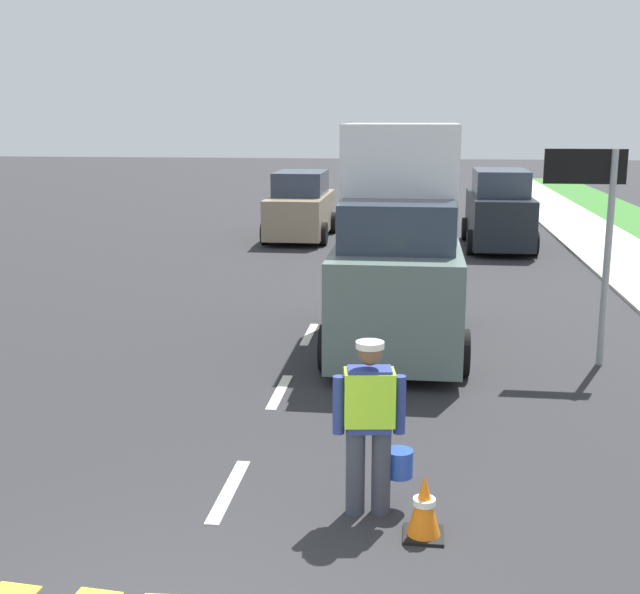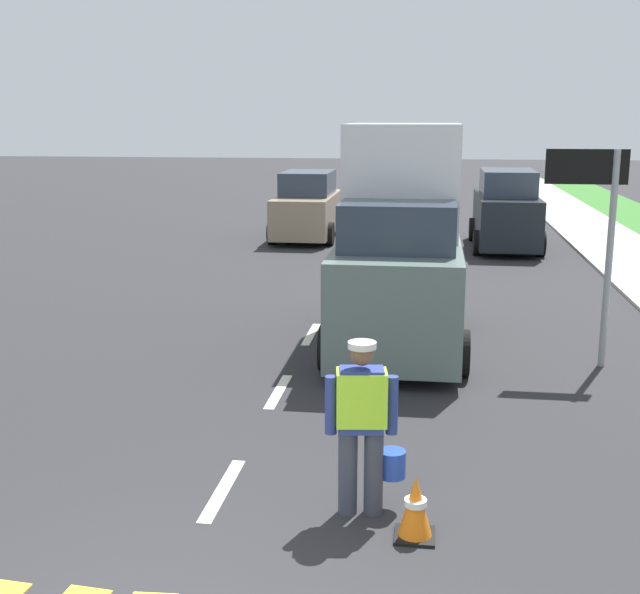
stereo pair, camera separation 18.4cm
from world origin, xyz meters
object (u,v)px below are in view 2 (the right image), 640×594
(delivery_truck, at_px, (400,246))
(car_parked_far, at_px, (506,212))
(road_worker, at_px, (364,419))
(lane_direction_sign, at_px, (596,205))
(traffic_cone_near, at_px, (415,507))
(car_oncoming_second, at_px, (308,208))

(delivery_truck, bearing_deg, car_parked_far, 76.15)
(road_worker, height_order, delivery_truck, delivery_truck)
(lane_direction_sign, distance_m, car_parked_far, 11.31)
(road_worker, bearing_deg, delivery_truck, 89.28)
(delivery_truck, bearing_deg, road_worker, -90.72)
(lane_direction_sign, bearing_deg, delivery_truck, 163.28)
(road_worker, relative_size, traffic_cone_near, 2.86)
(road_worker, distance_m, delivery_truck, 6.00)
(delivery_truck, relative_size, car_oncoming_second, 1.10)
(lane_direction_sign, relative_size, traffic_cone_near, 5.47)
(road_worker, relative_size, car_parked_far, 0.38)
(traffic_cone_near, height_order, delivery_truck, delivery_truck)
(car_parked_far, bearing_deg, lane_direction_sign, -88.62)
(delivery_truck, height_order, car_parked_far, delivery_truck)
(car_parked_far, bearing_deg, car_oncoming_second, 169.32)
(road_worker, distance_m, car_parked_far, 16.54)
(car_oncoming_second, relative_size, car_parked_far, 0.97)
(road_worker, xyz_separation_m, lane_direction_sign, (2.90, 5.11, 1.48))
(lane_direction_sign, xyz_separation_m, delivery_truck, (-2.83, 0.85, -0.80))
(car_oncoming_second, bearing_deg, lane_direction_sign, -63.65)
(lane_direction_sign, distance_m, traffic_cone_near, 6.37)
(delivery_truck, bearing_deg, lane_direction_sign, -16.72)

